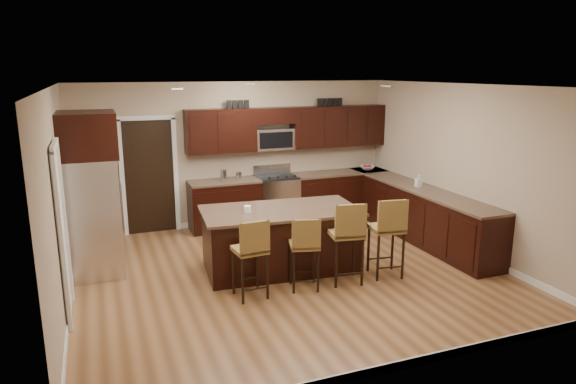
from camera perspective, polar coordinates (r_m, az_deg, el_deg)
name	(u,v)px	position (r m, az deg, el deg)	size (l,w,h in m)	color
floor	(289,272)	(7.65, 0.13, -8.93)	(6.00, 6.00, 0.00)	#8E5F38
ceiling	(289,86)	(7.08, 0.15, 11.74)	(6.00, 6.00, 0.00)	silver
wall_back	(237,154)	(9.81, -5.64, 4.22)	(6.00, 6.00, 0.00)	tan
wall_left	(58,202)	(6.80, -24.19, -1.03)	(5.50, 5.50, 0.00)	tan
wall_right	(462,169)	(8.76, 18.81, 2.45)	(5.50, 5.50, 0.00)	tan
base_cabinets	(358,207)	(9.51, 7.73, -1.61)	(4.02, 3.96, 0.92)	black
upper_cabinets	(292,127)	(9.92, 0.42, 7.24)	(4.00, 0.33, 0.80)	black
range	(277,199)	(9.91, -1.27, -0.81)	(0.76, 0.64, 1.11)	silver
microwave	(274,139)	(9.84, -1.61, 5.89)	(0.76, 0.31, 0.40)	silver
doorway	(149,177)	(9.57, -15.14, 1.63)	(0.85, 0.03, 2.06)	black
pantry_door	(62,235)	(6.59, -23.86, -4.40)	(0.03, 0.80, 2.04)	white
letter_decor	(285,103)	(9.83, -0.37, 9.85)	(2.20, 0.03, 0.15)	black
island	(280,241)	(7.65, -0.84, -5.48)	(2.37, 1.38, 0.92)	black
stool_left	(252,250)	(6.61, -4.07, -6.41)	(0.43, 0.43, 1.07)	olive
stool_mid	(305,245)	(6.86, 1.90, -5.92)	(0.46, 0.46, 1.02)	olive
stool_right	(347,233)	(7.08, 6.61, -4.59)	(0.50, 0.50, 1.17)	olive
refrigerator	(92,193)	(7.79, -20.96, -0.07)	(0.79, 0.92, 2.35)	silver
floor_mat	(271,245)	(8.75, -1.96, -5.96)	(0.80, 0.54, 0.01)	brown
fruit_bowl	(367,168)	(10.61, 8.80, 2.68)	(0.31, 0.31, 0.08)	silver
soap_bottle	(419,181)	(9.22, 14.30, 1.21)	(0.09, 0.10, 0.21)	#B2B2B2
canister_tall	(224,175)	(9.50, -7.18, 1.86)	(0.12, 0.12, 0.20)	silver
canister_short	(239,176)	(9.58, -5.50, 1.82)	(0.11, 0.11, 0.14)	silver
island_jar	(248,209)	(7.35, -4.52, -1.92)	(0.10, 0.10, 0.10)	white
stool_extra	(389,228)	(7.39, 11.11, -3.98)	(0.50, 0.50, 1.17)	olive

